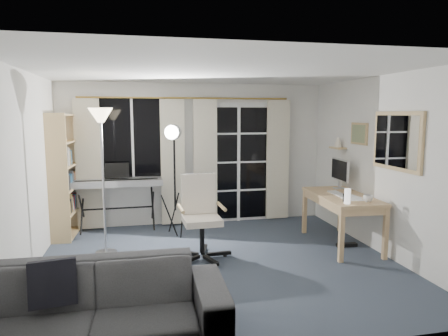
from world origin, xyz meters
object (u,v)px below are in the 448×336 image
(monitor, at_px, (340,171))
(desk, at_px, (342,201))
(office_chair, at_px, (200,208))
(sofa, at_px, (91,294))
(bookshelf, at_px, (62,179))
(torchiere_lamp, at_px, (101,138))
(studio_light, at_px, (173,145))
(keyboard_piano, at_px, (117,184))
(mug, at_px, (368,197))

(monitor, bearing_deg, desk, -110.93)
(office_chair, bearing_deg, sofa, -124.10)
(office_chair, xyz_separation_m, monitor, (2.25, 0.46, 0.37))
(bookshelf, distance_m, monitor, 4.29)
(bookshelf, height_order, torchiere_lamp, torchiere_lamp)
(bookshelf, height_order, studio_light, bookshelf)
(monitor, relative_size, sofa, 0.24)
(torchiere_lamp, height_order, studio_light, torchiere_lamp)
(keyboard_piano, relative_size, sofa, 0.65)
(torchiere_lamp, distance_m, sofa, 2.48)
(studio_light, distance_m, sofa, 3.12)
(sofa, bearing_deg, desk, 31.30)
(torchiere_lamp, xyz_separation_m, sofa, (0.07, -2.19, -1.15))
(monitor, height_order, mug, monitor)
(bookshelf, height_order, mug, bookshelf)
(bookshelf, xyz_separation_m, desk, (4.00, -1.31, -0.26))
(monitor, bearing_deg, keyboard_piano, 167.72)
(studio_light, bearing_deg, monitor, 11.52)
(bookshelf, bearing_deg, sofa, -73.65)
(studio_light, height_order, monitor, studio_light)
(desk, bearing_deg, monitor, 69.07)
(bookshelf, xyz_separation_m, keyboard_piano, (0.82, 0.05, -0.12))
(torchiere_lamp, bearing_deg, keyboard_piano, 83.51)
(studio_light, height_order, desk, studio_light)
(monitor, bearing_deg, mug, -93.14)
(torchiere_lamp, distance_m, office_chair, 1.59)
(bookshelf, bearing_deg, monitor, -8.64)
(studio_light, xyz_separation_m, sofa, (-0.92, -2.81, -0.99))
(keyboard_piano, relative_size, monitor, 2.69)
(keyboard_piano, relative_size, office_chair, 1.31)
(mug, distance_m, sofa, 3.64)
(studio_light, relative_size, mug, 14.60)
(keyboard_piano, distance_m, desk, 3.46)
(desk, xyz_separation_m, mug, (0.10, -0.50, 0.15))
(bookshelf, distance_m, office_chair, 2.36)
(bookshelf, relative_size, mug, 15.71)
(office_chair, xyz_separation_m, sofa, (-1.18, -1.88, -0.21))
(desk, relative_size, monitor, 2.64)
(studio_light, xyz_separation_m, office_chair, (0.26, -0.93, -0.77))
(bookshelf, bearing_deg, mug, -20.88)
(monitor, relative_size, mug, 4.40)
(studio_light, xyz_separation_m, mug, (2.42, -1.42, -0.62))
(keyboard_piano, distance_m, monitor, 3.51)
(sofa, bearing_deg, bookshelf, 104.45)
(torchiere_lamp, bearing_deg, office_chair, -13.83)
(studio_light, xyz_separation_m, monitor, (2.52, -0.47, -0.40))
(office_chair, height_order, monitor, monitor)
(bookshelf, xyz_separation_m, monitor, (4.20, -0.86, 0.12))
(mug, bearing_deg, keyboard_piano, 150.58)
(keyboard_piano, bearing_deg, desk, -24.06)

